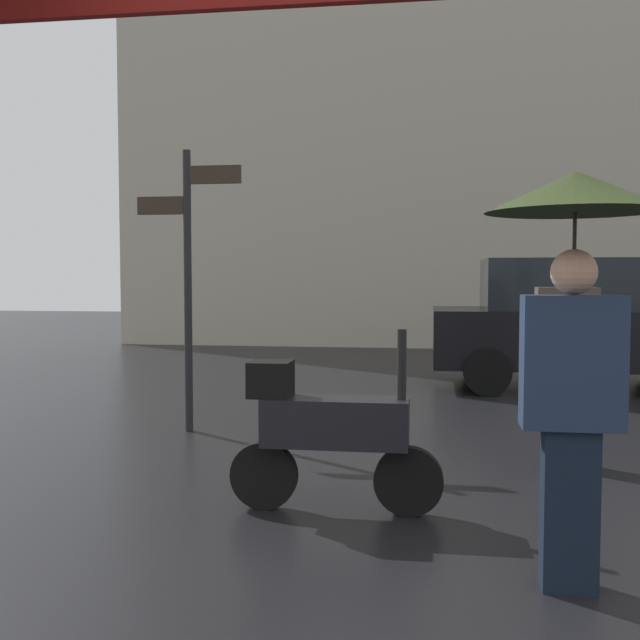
# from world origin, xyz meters

# --- Properties ---
(pedestrian_with_umbrella) EXTENTS (0.88, 0.88, 2.09)m
(pedestrian_with_umbrella) POSITION_xyz_m (0.36, 1.46, 1.54)
(pedestrian_with_umbrella) COLOR black
(pedestrian_with_umbrella) RESTS_ON ground
(pedestrian_with_bag) EXTENTS (0.53, 0.24, 1.72)m
(pedestrian_with_bag) POSITION_xyz_m (0.79, 4.01, 0.97)
(pedestrian_with_bag) COLOR #2A241E
(pedestrian_with_bag) RESTS_ON ground
(parked_scooter) EXTENTS (1.44, 0.32, 1.23)m
(parked_scooter) POSITION_xyz_m (-1.01, 2.51, 0.56)
(parked_scooter) COLOR black
(parked_scooter) RESTS_ON ground
(parked_car_left) EXTENTS (4.06, 1.96, 1.83)m
(parked_car_left) POSITION_xyz_m (1.67, 8.53, 0.93)
(parked_car_left) COLOR black
(parked_car_left) RESTS_ON ground
(street_signpost) EXTENTS (1.08, 0.08, 2.85)m
(street_signpost) POSITION_xyz_m (-2.77, 4.89, 1.73)
(street_signpost) COLOR black
(street_signpost) RESTS_ON ground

